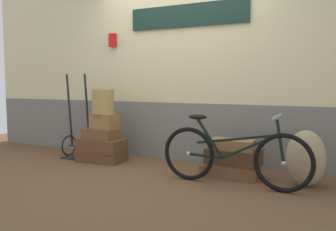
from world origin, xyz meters
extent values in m
cube|color=brown|center=(0.00, 0.00, -0.03)|extent=(9.09, 5.20, 0.06)
cube|color=slate|center=(0.00, 0.85, 0.42)|extent=(7.09, 0.20, 0.84)
cube|color=beige|center=(0.00, 0.85, 1.80)|extent=(7.09, 0.20, 1.92)
cube|color=#142D23|center=(0.17, 0.73, 2.05)|extent=(1.74, 0.04, 0.31)
cube|color=red|center=(-1.06, 0.71, 1.78)|extent=(0.10, 0.08, 0.20)
cube|color=brown|center=(-0.92, 0.20, 0.07)|extent=(0.69, 0.46, 0.15)
cube|color=brown|center=(-0.92, 0.20, 0.24)|extent=(0.66, 0.38, 0.18)
cube|color=brown|center=(-0.93, 0.20, 0.40)|extent=(0.50, 0.31, 0.15)
cube|color=olive|center=(-0.88, 0.21, 0.58)|extent=(0.38, 0.26, 0.21)
cube|color=brown|center=(0.97, 0.21, 0.07)|extent=(0.68, 0.41, 0.15)
cube|color=#4C2D19|center=(1.00, 0.23, 0.24)|extent=(0.65, 0.37, 0.19)
cube|color=olive|center=(0.98, 0.22, 0.39)|extent=(0.52, 0.31, 0.12)
cylinder|color=#A8844C|center=(-0.90, 0.21, 0.86)|extent=(0.31, 0.31, 0.35)
torus|color=black|center=(-1.61, 0.29, 0.16)|extent=(0.03, 0.32, 0.32)
torus|color=black|center=(-1.22, 0.29, 0.16)|extent=(0.03, 0.32, 0.32)
cylinder|color=black|center=(-1.42, 0.29, 0.16)|extent=(0.40, 0.02, 0.02)
cylinder|color=black|center=(-1.58, 0.29, 0.71)|extent=(0.03, 0.11, 1.09)
cylinder|color=black|center=(-1.25, 0.29, 0.71)|extent=(0.03, 0.11, 1.09)
cube|color=black|center=(-1.42, 0.18, 0.01)|extent=(0.36, 0.22, 0.02)
ellipsoid|color=#9E8966|center=(1.81, 0.18, 0.31)|extent=(0.41, 0.35, 0.62)
torus|color=black|center=(0.57, -0.14, 0.31)|extent=(0.62, 0.06, 0.62)
sphere|color=#B2B2B7|center=(0.57, -0.14, 0.31)|extent=(0.05, 0.05, 0.05)
torus|color=black|center=(1.63, -0.15, 0.31)|extent=(0.62, 0.06, 0.62)
sphere|color=#B2B2B7|center=(1.63, -0.15, 0.31)|extent=(0.05, 0.05, 0.05)
cube|color=black|center=(1.26, -0.15, 0.44)|extent=(0.59, 0.03, 0.32)
cube|color=black|center=(0.83, -0.14, 0.51)|extent=(0.32, 0.03, 0.44)
cube|color=black|center=(0.77, -0.14, 0.30)|extent=(0.40, 0.03, 0.04)
cube|color=black|center=(1.12, -0.15, 0.52)|extent=(0.88, 0.04, 0.17)
cube|color=black|center=(1.59, -0.15, 0.53)|extent=(0.11, 0.03, 0.45)
ellipsoid|color=black|center=(0.68, -0.14, 0.74)|extent=(0.22, 0.09, 0.06)
cylinder|color=#A5A5AD|center=(1.55, -0.15, 0.78)|extent=(0.03, 0.46, 0.02)
camera|label=1|loc=(2.13, -3.84, 1.12)|focal=37.62mm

